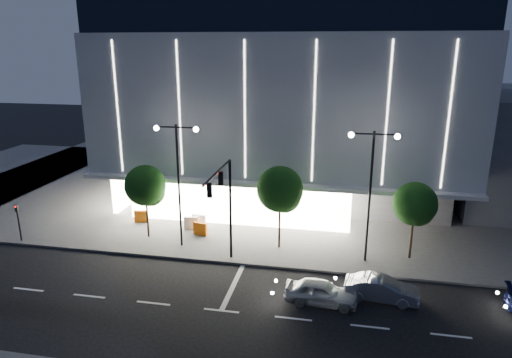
{
  "coord_description": "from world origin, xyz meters",
  "views": [
    {
      "loc": [
        8.09,
        -22.87,
        14.09
      ],
      "look_at": [
        2.2,
        7.56,
        5.0
      ],
      "focal_mm": 32.0,
      "sensor_mm": 36.0,
      "label": 1
    }
  ],
  "objects": [
    {
      "name": "car_lead",
      "position": [
        7.36,
        0.31,
        0.7
      ],
      "size": [
        4.22,
        1.9,
        1.41
      ],
      "primitive_type": "imported",
      "rotation": [
        0.0,
        0.0,
        1.51
      ],
      "color": "#999DA0",
      "rests_on": "ground"
    },
    {
      "name": "street_lamp_west",
      "position": [
        -3.0,
        6.0,
        5.96
      ],
      "size": [
        3.16,
        0.36,
        9.0
      ],
      "color": "black",
      "rests_on": "ground"
    },
    {
      "name": "tree_left",
      "position": [
        -5.97,
        7.02,
        4.03
      ],
      "size": [
        3.02,
        3.02,
        5.72
      ],
      "color": "black",
      "rests_on": "ground"
    },
    {
      "name": "ground",
      "position": [
        0.0,
        0.0,
        0.0
      ],
      "size": [
        160.0,
        160.0,
        0.0
      ],
      "primitive_type": "plane",
      "color": "black",
      "rests_on": "ground"
    },
    {
      "name": "sidewalk_museum",
      "position": [
        5.0,
        24.0,
        0.07
      ],
      "size": [
        70.0,
        40.0,
        0.15
      ],
      "primitive_type": "cube",
      "color": "#474747",
      "rests_on": "ground"
    },
    {
      "name": "tree_mid",
      "position": [
        4.03,
        7.02,
        4.33
      ],
      "size": [
        3.25,
        3.25,
        6.15
      ],
      "color": "black",
      "rests_on": "ground"
    },
    {
      "name": "street_lamp_east",
      "position": [
        10.0,
        6.0,
        5.96
      ],
      "size": [
        3.16,
        0.36,
        9.0
      ],
      "color": "black",
      "rests_on": "ground"
    },
    {
      "name": "barrier_a",
      "position": [
        -7.79,
        9.64,
        0.65
      ],
      "size": [
        1.13,
        0.43,
        1.0
      ],
      "primitive_type": "cube",
      "rotation": [
        0.0,
        0.0,
        0.16
      ],
      "color": "#EA5C0D",
      "rests_on": "sidewalk_museum"
    },
    {
      "name": "car_second",
      "position": [
        10.73,
        1.37,
        0.69
      ],
      "size": [
        4.29,
        1.87,
        1.37
      ],
      "primitive_type": "imported",
      "rotation": [
        0.0,
        0.0,
        1.47
      ],
      "color": "#A5A8AC",
      "rests_on": "ground"
    },
    {
      "name": "traffic_mast",
      "position": [
        1.0,
        3.34,
        5.03
      ],
      "size": [
        0.33,
        5.89,
        7.07
      ],
      "color": "black",
      "rests_on": "ground"
    },
    {
      "name": "barrier_b",
      "position": [
        -3.31,
        9.06,
        0.65
      ],
      "size": [
        1.13,
        0.44,
        1.0
      ],
      "primitive_type": "cube",
      "rotation": [
        0.0,
        0.0,
        0.17
      ],
      "color": "silver",
      "rests_on": "sidewalk_museum"
    },
    {
      "name": "barrier_c",
      "position": [
        -2.23,
        8.05,
        0.65
      ],
      "size": [
        1.13,
        0.48,
        1.0
      ],
      "primitive_type": "cube",
      "rotation": [
        0.0,
        0.0,
        -0.21
      ],
      "color": "orange",
      "rests_on": "sidewalk_museum"
    },
    {
      "name": "tree_right",
      "position": [
        13.03,
        7.02,
        3.88
      ],
      "size": [
        2.91,
        2.91,
        5.51
      ],
      "color": "black",
      "rests_on": "ground"
    },
    {
      "name": "ped_signal_far",
      "position": [
        -15.0,
        4.5,
        1.89
      ],
      "size": [
        0.22,
        0.24,
        3.0
      ],
      "color": "black",
      "rests_on": "ground"
    },
    {
      "name": "barrier_d",
      "position": [
        -2.85,
        9.66,
        0.65
      ],
      "size": [
        1.12,
        0.34,
        1.0
      ],
      "primitive_type": "cube",
      "rotation": [
        0.0,
        0.0,
        -0.08
      ],
      "color": "white",
      "rests_on": "sidewalk_museum"
    },
    {
      "name": "museum",
      "position": [
        2.98,
        22.31,
        9.27
      ],
      "size": [
        30.0,
        25.8,
        18.0
      ],
      "color": "#4C4C51",
      "rests_on": "ground"
    }
  ]
}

